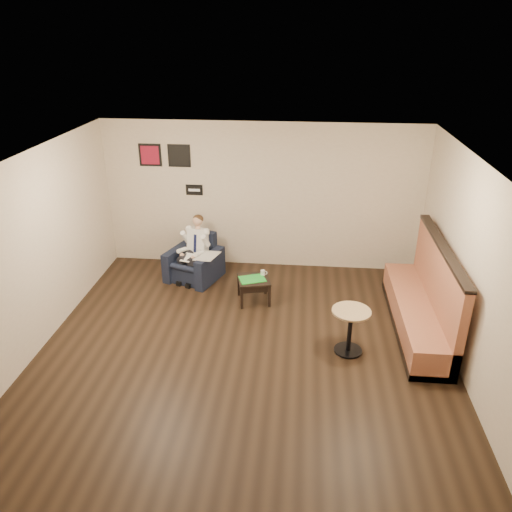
# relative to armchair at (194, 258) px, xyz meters

# --- Properties ---
(ground) EXTENTS (6.00, 6.00, 0.00)m
(ground) POSITION_rel_armchair_xyz_m (1.21, -2.25, -0.42)
(ground) COLOR black
(ground) RESTS_ON ground
(wall_back) EXTENTS (6.00, 0.02, 2.80)m
(wall_back) POSITION_rel_armchair_xyz_m (1.21, 0.75, 0.98)
(wall_back) COLOR beige
(wall_back) RESTS_ON ground
(wall_front) EXTENTS (6.00, 0.02, 2.80)m
(wall_front) POSITION_rel_armchair_xyz_m (1.21, -5.25, 0.98)
(wall_front) COLOR beige
(wall_front) RESTS_ON ground
(wall_left) EXTENTS (0.02, 6.00, 2.80)m
(wall_left) POSITION_rel_armchair_xyz_m (-1.79, -2.25, 0.98)
(wall_left) COLOR beige
(wall_left) RESTS_ON ground
(wall_right) EXTENTS (0.02, 6.00, 2.80)m
(wall_right) POSITION_rel_armchair_xyz_m (4.21, -2.25, 0.98)
(wall_right) COLOR beige
(wall_right) RESTS_ON ground
(ceiling) EXTENTS (6.00, 6.00, 0.02)m
(ceiling) POSITION_rel_armchair_xyz_m (1.21, -2.25, 2.38)
(ceiling) COLOR white
(ceiling) RESTS_ON wall_back
(seating_sign) EXTENTS (0.32, 0.02, 0.20)m
(seating_sign) POSITION_rel_armchair_xyz_m (-0.09, 0.73, 1.08)
(seating_sign) COLOR black
(seating_sign) RESTS_ON wall_back
(art_print_left) EXTENTS (0.42, 0.03, 0.42)m
(art_print_left) POSITION_rel_armchair_xyz_m (-0.89, 0.73, 1.73)
(art_print_left) COLOR maroon
(art_print_left) RESTS_ON wall_back
(art_print_right) EXTENTS (0.42, 0.03, 0.42)m
(art_print_right) POSITION_rel_armchair_xyz_m (-0.34, 0.73, 1.73)
(art_print_right) COLOR black
(art_print_right) RESTS_ON wall_back
(armchair) EXTENTS (1.10, 1.10, 0.83)m
(armchair) POSITION_rel_armchair_xyz_m (0.00, 0.00, 0.00)
(armchair) COLOR black
(armchair) RESTS_ON ground
(seated_man) EXTENTS (0.79, 0.95, 1.14)m
(seated_man) POSITION_rel_armchair_xyz_m (-0.04, -0.10, 0.15)
(seated_man) COLOR white
(seated_man) RESTS_ON armchair
(lap_papers) EXTENTS (0.26, 0.31, 0.01)m
(lap_papers) POSITION_rel_armchair_xyz_m (-0.07, -0.19, 0.10)
(lap_papers) COLOR white
(lap_papers) RESTS_ON seated_man
(newspaper) EXTENTS (0.48, 0.54, 0.01)m
(newspaper) POSITION_rel_armchair_xyz_m (0.30, -0.20, 0.15)
(newspaper) COLOR silver
(newspaper) RESTS_ON armchair
(side_table) EXTENTS (0.63, 0.63, 0.43)m
(side_table) POSITION_rel_armchair_xyz_m (1.20, -0.74, -0.20)
(side_table) COLOR black
(side_table) RESTS_ON ground
(green_folder) EXTENTS (0.51, 0.44, 0.01)m
(green_folder) POSITION_rel_armchair_xyz_m (1.18, -0.77, 0.02)
(green_folder) COLOR green
(green_folder) RESTS_ON side_table
(coffee_mug) EXTENTS (0.09, 0.09, 0.09)m
(coffee_mug) POSITION_rel_armchair_xyz_m (1.34, -0.59, 0.06)
(coffee_mug) COLOR white
(coffee_mug) RESTS_ON side_table
(smartphone) EXTENTS (0.14, 0.07, 0.01)m
(smartphone) POSITION_rel_armchair_xyz_m (1.21, -0.58, 0.02)
(smartphone) COLOR black
(smartphone) RESTS_ON side_table
(banquette) EXTENTS (0.65, 2.71, 1.39)m
(banquette) POSITION_rel_armchair_xyz_m (3.80, -1.34, 0.28)
(banquette) COLOR #A0583D
(banquette) RESTS_ON ground
(cafe_table) EXTENTS (0.56, 0.56, 0.69)m
(cafe_table) POSITION_rel_armchair_xyz_m (2.72, -2.07, -0.07)
(cafe_table) COLOR tan
(cafe_table) RESTS_ON ground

